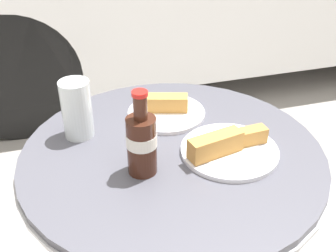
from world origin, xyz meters
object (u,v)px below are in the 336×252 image
(lunch_plate_near, at_px, (228,147))
(bistro_table, at_px, (172,193))
(drinking_glass, at_px, (77,111))
(lunch_plate_far, at_px, (166,110))
(cola_bottle_left, at_px, (142,142))

(lunch_plate_near, bearing_deg, bistro_table, 157.56)
(drinking_glass, distance_m, lunch_plate_near, 0.41)
(bistro_table, xyz_separation_m, drinking_glass, (-0.22, 0.14, 0.22))
(drinking_glass, xyz_separation_m, lunch_plate_near, (0.35, -0.20, -0.05))
(drinking_glass, bearing_deg, lunch_plate_far, 8.12)
(bistro_table, relative_size, drinking_glass, 4.98)
(bistro_table, height_order, lunch_plate_far, lunch_plate_far)
(cola_bottle_left, bearing_deg, lunch_plate_far, 61.75)
(cola_bottle_left, xyz_separation_m, drinking_glass, (-0.13, 0.20, -0.01))
(cola_bottle_left, height_order, lunch_plate_far, cola_bottle_left)
(drinking_glass, xyz_separation_m, lunch_plate_far, (0.26, 0.04, -0.06))
(lunch_plate_near, height_order, lunch_plate_far, lunch_plate_near)
(bistro_table, bearing_deg, lunch_plate_near, -22.44)
(bistro_table, relative_size, lunch_plate_far, 3.51)
(cola_bottle_left, distance_m, lunch_plate_far, 0.28)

